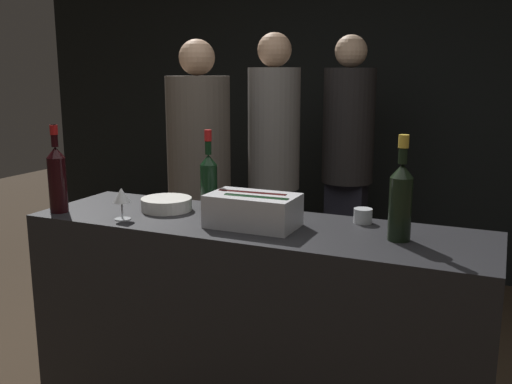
{
  "coord_description": "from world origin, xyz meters",
  "views": [
    {
      "loc": [
        0.89,
        -1.7,
        1.56
      ],
      "look_at": [
        0.0,
        0.29,
        1.1
      ],
      "focal_mm": 40.0,
      "sensor_mm": 36.0,
      "label": 1
    }
  ],
  "objects_px": {
    "red_wine_bottle_burgundy": "(209,179)",
    "person_blond_tee": "(274,160)",
    "ice_bin_with_bottles": "(253,209)",
    "bowl_white": "(167,204)",
    "wine_glass": "(121,197)",
    "champagne_bottle": "(401,198)",
    "red_wine_bottle_tall": "(57,177)",
    "candle_votive": "(363,216)",
    "person_grey_polo": "(348,156)",
    "person_in_hoodie": "(199,171)"
  },
  "relations": [
    {
      "from": "bowl_white",
      "to": "person_grey_polo",
      "type": "relative_size",
      "value": 0.12
    },
    {
      "from": "ice_bin_with_bottles",
      "to": "person_grey_polo",
      "type": "bearing_deg",
      "value": 93.53
    },
    {
      "from": "red_wine_bottle_tall",
      "to": "person_blond_tee",
      "type": "bearing_deg",
      "value": 76.54
    },
    {
      "from": "wine_glass",
      "to": "red_wine_bottle_tall",
      "type": "xyz_separation_m",
      "value": [
        -0.32,
        -0.01,
        0.06
      ]
    },
    {
      "from": "champagne_bottle",
      "to": "person_in_hoodie",
      "type": "bearing_deg",
      "value": 143.92
    },
    {
      "from": "bowl_white",
      "to": "wine_glass",
      "type": "height_order",
      "value": "wine_glass"
    },
    {
      "from": "candle_votive",
      "to": "person_blond_tee",
      "type": "xyz_separation_m",
      "value": [
        -0.85,
        1.16,
        0.01
      ]
    },
    {
      "from": "wine_glass",
      "to": "red_wine_bottle_tall",
      "type": "relative_size",
      "value": 0.35
    },
    {
      "from": "bowl_white",
      "to": "candle_votive",
      "type": "bearing_deg",
      "value": 9.34
    },
    {
      "from": "bowl_white",
      "to": "person_in_hoodie",
      "type": "distance_m",
      "value": 1.02
    },
    {
      "from": "bowl_white",
      "to": "red_wine_bottle_tall",
      "type": "height_order",
      "value": "red_wine_bottle_tall"
    },
    {
      "from": "candle_votive",
      "to": "person_blond_tee",
      "type": "bearing_deg",
      "value": 126.23
    },
    {
      "from": "red_wine_bottle_tall",
      "to": "person_grey_polo",
      "type": "distance_m",
      "value": 2.05
    },
    {
      "from": "person_blond_tee",
      "to": "person_in_hoodie",
      "type": "bearing_deg",
      "value": 96.66
    },
    {
      "from": "ice_bin_with_bottles",
      "to": "wine_glass",
      "type": "height_order",
      "value": "ice_bin_with_bottles"
    },
    {
      "from": "red_wine_bottle_tall",
      "to": "person_in_hoodie",
      "type": "distance_m",
      "value": 1.17
    },
    {
      "from": "wine_glass",
      "to": "champagne_bottle",
      "type": "xyz_separation_m",
      "value": [
        1.06,
        0.16,
        0.06
      ]
    },
    {
      "from": "person_in_hoodie",
      "to": "candle_votive",
      "type": "bearing_deg",
      "value": 124.93
    },
    {
      "from": "champagne_bottle",
      "to": "person_blond_tee",
      "type": "relative_size",
      "value": 0.21
    },
    {
      "from": "champagne_bottle",
      "to": "person_in_hoodie",
      "type": "relative_size",
      "value": 0.21
    },
    {
      "from": "candle_votive",
      "to": "person_grey_polo",
      "type": "distance_m",
      "value": 1.63
    },
    {
      "from": "ice_bin_with_bottles",
      "to": "champagne_bottle",
      "type": "xyz_separation_m",
      "value": [
        0.54,
        0.04,
        0.08
      ]
    },
    {
      "from": "bowl_white",
      "to": "red_wine_bottle_tall",
      "type": "distance_m",
      "value": 0.47
    },
    {
      "from": "champagne_bottle",
      "to": "wine_glass",
      "type": "bearing_deg",
      "value": -171.47
    },
    {
      "from": "person_in_hoodie",
      "to": "person_grey_polo",
      "type": "xyz_separation_m",
      "value": [
        0.72,
        0.74,
        0.04
      ]
    },
    {
      "from": "person_in_hoodie",
      "to": "person_blond_tee",
      "type": "relative_size",
      "value": 0.97
    },
    {
      "from": "red_wine_bottle_tall",
      "to": "person_blond_tee",
      "type": "xyz_separation_m",
      "value": [
        0.36,
        1.51,
        -0.12
      ]
    },
    {
      "from": "red_wine_bottle_burgundy",
      "to": "person_blond_tee",
      "type": "relative_size",
      "value": 0.19
    },
    {
      "from": "red_wine_bottle_burgundy",
      "to": "red_wine_bottle_tall",
      "type": "distance_m",
      "value": 0.63
    },
    {
      "from": "wine_glass",
      "to": "red_wine_bottle_tall",
      "type": "height_order",
      "value": "red_wine_bottle_tall"
    },
    {
      "from": "bowl_white",
      "to": "person_in_hoodie",
      "type": "bearing_deg",
      "value": 111.77
    },
    {
      "from": "champagne_bottle",
      "to": "person_in_hoodie",
      "type": "distance_m",
      "value": 1.7
    },
    {
      "from": "bowl_white",
      "to": "red_wine_bottle_tall",
      "type": "xyz_separation_m",
      "value": [
        -0.4,
        -0.21,
        0.12
      ]
    },
    {
      "from": "ice_bin_with_bottles",
      "to": "bowl_white",
      "type": "height_order",
      "value": "ice_bin_with_bottles"
    },
    {
      "from": "bowl_white",
      "to": "candle_votive",
      "type": "relative_size",
      "value": 2.96
    },
    {
      "from": "bowl_white",
      "to": "person_in_hoodie",
      "type": "relative_size",
      "value": 0.12
    },
    {
      "from": "wine_glass",
      "to": "champagne_bottle",
      "type": "bearing_deg",
      "value": 8.53
    },
    {
      "from": "person_blond_tee",
      "to": "person_grey_polo",
      "type": "relative_size",
      "value": 1.0
    },
    {
      "from": "wine_glass",
      "to": "red_wine_bottle_tall",
      "type": "bearing_deg",
      "value": -179.0
    },
    {
      "from": "red_wine_bottle_burgundy",
      "to": "person_blond_tee",
      "type": "bearing_deg",
      "value": 99.24
    },
    {
      "from": "red_wine_bottle_burgundy",
      "to": "person_in_hoodie",
      "type": "bearing_deg",
      "value": 121.96
    },
    {
      "from": "red_wine_bottle_tall",
      "to": "person_in_hoodie",
      "type": "relative_size",
      "value": 0.21
    },
    {
      "from": "person_in_hoodie",
      "to": "wine_glass",
      "type": "bearing_deg",
      "value": 83.95
    },
    {
      "from": "person_grey_polo",
      "to": "red_wine_bottle_tall",
      "type": "bearing_deg",
      "value": -178.65
    },
    {
      "from": "wine_glass",
      "to": "candle_votive",
      "type": "distance_m",
      "value": 0.96
    },
    {
      "from": "red_wine_bottle_tall",
      "to": "person_blond_tee",
      "type": "relative_size",
      "value": 0.21
    },
    {
      "from": "bowl_white",
      "to": "person_grey_polo",
      "type": "height_order",
      "value": "person_grey_polo"
    },
    {
      "from": "candle_votive",
      "to": "red_wine_bottle_tall",
      "type": "height_order",
      "value": "red_wine_bottle_tall"
    },
    {
      "from": "bowl_white",
      "to": "candle_votive",
      "type": "distance_m",
      "value": 0.83
    },
    {
      "from": "red_wine_bottle_burgundy",
      "to": "person_grey_polo",
      "type": "bearing_deg",
      "value": 83.84
    }
  ]
}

